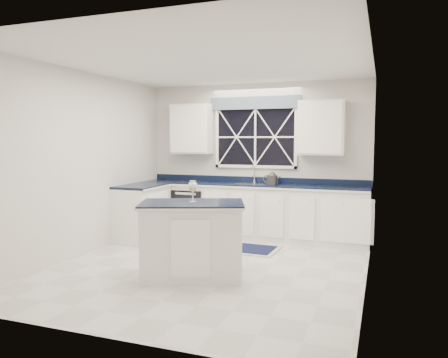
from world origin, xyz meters
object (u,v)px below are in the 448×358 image
at_px(faucet, 254,174).
at_px(kettle, 272,178).
at_px(wine_glass, 193,187).
at_px(soap_bottle, 275,178).
at_px(dishwasher, 193,210).
at_px(island, 192,240).

bearing_deg(faucet, kettle, -23.68).
height_order(faucet, wine_glass, faucet).
xyz_separation_m(faucet, soap_bottle, (0.37, 0.03, -0.07)).
distance_m(dishwasher, kettle, 1.60).
bearing_deg(soap_bottle, island, -98.91).
distance_m(faucet, wine_glass, 2.57).
xyz_separation_m(dishwasher, kettle, (1.46, 0.03, 0.63)).
bearing_deg(soap_bottle, faucet, -176.06).
xyz_separation_m(dishwasher, soap_bottle, (1.47, 0.22, 0.62)).
distance_m(dishwasher, soap_bottle, 1.61).
bearing_deg(wine_glass, kettle, 80.45).
relative_size(island, wine_glass, 5.43).
bearing_deg(kettle, island, -95.57).
height_order(dishwasher, kettle, kettle).
bearing_deg(kettle, faucet, 160.17).
distance_m(faucet, soap_bottle, 0.38).
distance_m(island, soap_bottle, 2.71).
height_order(island, soap_bottle, soap_bottle).
height_order(kettle, wine_glass, wine_glass).
bearing_deg(faucet, dishwasher, -169.98).
distance_m(kettle, soap_bottle, 0.19).
bearing_deg(dishwasher, kettle, 1.34).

